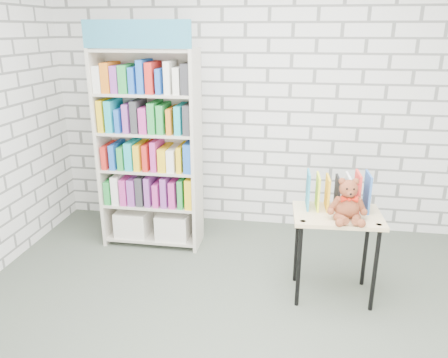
# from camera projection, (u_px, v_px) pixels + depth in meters

# --- Properties ---
(ground) EXTENTS (4.50, 4.50, 0.00)m
(ground) POSITION_uv_depth(u_px,v_px,m) (241.00, 340.00, 3.05)
(ground) COLOR #464E42
(ground) RESTS_ON ground
(room_shell) EXTENTS (4.52, 4.02, 2.81)m
(room_shell) POSITION_uv_depth(u_px,v_px,m) (245.00, 80.00, 2.47)
(room_shell) COLOR silver
(room_shell) RESTS_ON ground
(bookshelf) EXTENTS (0.95, 0.37, 2.14)m
(bookshelf) POSITION_uv_depth(u_px,v_px,m) (150.00, 149.00, 4.16)
(bookshelf) COLOR beige
(bookshelf) RESTS_ON ground
(display_table) EXTENTS (0.69, 0.49, 0.72)m
(display_table) POSITION_uv_depth(u_px,v_px,m) (336.00, 225.00, 3.38)
(display_table) COLOR #DDC285
(display_table) RESTS_ON ground
(table_books) EXTENTS (0.48, 0.23, 0.28)m
(table_books) POSITION_uv_depth(u_px,v_px,m) (337.00, 192.00, 3.40)
(table_books) COLOR teal
(table_books) RESTS_ON display_table
(teddy_bear) EXTENTS (0.29, 0.28, 0.32)m
(teddy_bear) POSITION_uv_depth(u_px,v_px,m) (348.00, 204.00, 3.21)
(teddy_bear) COLOR maroon
(teddy_bear) RESTS_ON display_table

